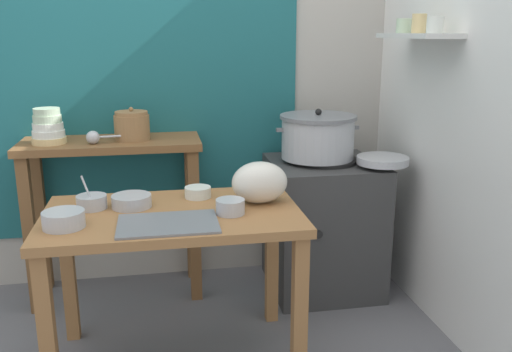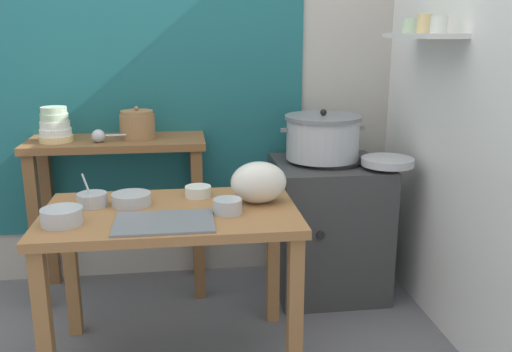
{
  "view_description": "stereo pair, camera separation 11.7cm",
  "coord_description": "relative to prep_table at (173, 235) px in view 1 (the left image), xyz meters",
  "views": [
    {
      "loc": [
        -0.03,
        -2.18,
        1.47
      ],
      "look_at": [
        0.42,
        0.24,
        0.82
      ],
      "focal_mm": 38.53,
      "sensor_mm": 36.0,
      "label": 1
    },
    {
      "loc": [
        0.09,
        -2.2,
        1.47
      ],
      "look_at": [
        0.42,
        0.24,
        0.82
      ],
      "focal_mm": 38.53,
      "sensor_mm": 36.0,
      "label": 2
    }
  ],
  "objects": [
    {
      "name": "wide_pan",
      "position": [
        1.14,
        0.43,
        0.19
      ],
      "size": [
        0.28,
        0.28,
        0.04
      ],
      "primitive_type": "cylinder",
      "color": "#B7BABF",
      "rests_on": "stove_block"
    },
    {
      "name": "prep_bowl_3",
      "position": [
        0.13,
        0.19,
        0.14
      ],
      "size": [
        0.12,
        0.12,
        0.05
      ],
      "color": "silver",
      "rests_on": "prep_table"
    },
    {
      "name": "prep_bowl_0",
      "position": [
        -0.43,
        -0.13,
        0.15
      ],
      "size": [
        0.17,
        0.17,
        0.07
      ],
      "color": "#B7BABF",
      "rests_on": "prep_table"
    },
    {
      "name": "steamer_pot",
      "position": [
        0.83,
        0.63,
        0.29
      ],
      "size": [
        0.47,
        0.43,
        0.28
      ],
      "color": "#B7BABF",
      "rests_on": "stove_block"
    },
    {
      "name": "wall_back",
      "position": [
        0.06,
        1.01,
        0.69
      ],
      "size": [
        4.4,
        0.12,
        2.6
      ],
      "color": "#B2ADA3",
      "rests_on": "ground"
    },
    {
      "name": "clay_pot",
      "position": [
        -0.18,
        0.74,
        0.37
      ],
      "size": [
        0.19,
        0.19,
        0.18
      ],
      "color": "olive",
      "rests_on": "back_shelf_table"
    },
    {
      "name": "prep_bowl_1",
      "position": [
        -0.17,
        0.09,
        0.14
      ],
      "size": [
        0.17,
        0.17,
        0.05
      ],
      "color": "#B7BABF",
      "rests_on": "prep_table"
    },
    {
      "name": "bowl_stack_enamel",
      "position": [
        -0.61,
        0.71,
        0.37
      ],
      "size": [
        0.18,
        0.18,
        0.19
      ],
      "color": "#E5C684",
      "rests_on": "back_shelf_table"
    },
    {
      "name": "back_shelf_table",
      "position": [
        -0.3,
        0.74,
        0.07
      ],
      "size": [
        0.96,
        0.4,
        0.9
      ],
      "color": "brown",
      "rests_on": "ground"
    },
    {
      "name": "ladle",
      "position": [
        -0.37,
        0.65,
        0.33
      ],
      "size": [
        0.27,
        0.07,
        0.07
      ],
      "color": "#B7BABF",
      "rests_on": "back_shelf_table"
    },
    {
      "name": "prep_bowl_2",
      "position": [
        -0.34,
        0.1,
        0.14
      ],
      "size": [
        0.13,
        0.13,
        0.15
      ],
      "color": "#B7BABF",
      "rests_on": "prep_table"
    },
    {
      "name": "serving_tray",
      "position": [
        -0.02,
        -0.17,
        0.12
      ],
      "size": [
        0.4,
        0.28,
        0.01
      ],
      "primitive_type": "cube",
      "color": "slate",
      "rests_on": "prep_table"
    },
    {
      "name": "stove_block",
      "position": [
        0.87,
        0.61,
        -0.23
      ],
      "size": [
        0.6,
        0.61,
        0.78
      ],
      "color": "#383838",
      "rests_on": "ground"
    },
    {
      "name": "prep_table",
      "position": [
        0.0,
        0.0,
        0.0
      ],
      "size": [
        1.1,
        0.66,
        0.72
      ],
      "color": "#9E6B3D",
      "rests_on": "ground"
    },
    {
      "name": "plastic_bag",
      "position": [
        0.39,
        0.06,
        0.21
      ],
      "size": [
        0.25,
        0.18,
        0.19
      ],
      "primitive_type": "ellipsoid",
      "color": "silver",
      "rests_on": "prep_table"
    },
    {
      "name": "prep_bowl_4",
      "position": [
        0.24,
        -0.08,
        0.15
      ],
      "size": [
        0.12,
        0.12,
        0.06
      ],
      "color": "#B7BABF",
      "rests_on": "prep_table"
    },
    {
      "name": "wall_right",
      "position": [
        1.38,
        0.11,
        0.69
      ],
      "size": [
        0.3,
        3.2,
        2.6
      ],
      "color": "white",
      "rests_on": "ground"
    }
  ]
}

